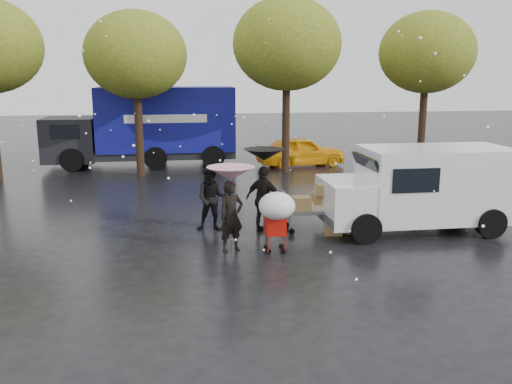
{
  "coord_description": "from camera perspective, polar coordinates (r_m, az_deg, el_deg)",
  "views": [
    {
      "loc": [
        -2.0,
        -12.16,
        4.08
      ],
      "look_at": [
        -0.07,
        1.0,
        1.17
      ],
      "focal_mm": 38.0,
      "sensor_mm": 36.0,
      "label": 1
    }
  ],
  "objects": [
    {
      "name": "umbrella_black",
      "position": [
        13.84,
        0.86,
        3.93
      ],
      "size": [
        1.06,
        1.06,
        2.21
      ],
      "color": "#4C4C4C",
      "rests_on": "ground"
    },
    {
      "name": "white_van",
      "position": [
        14.88,
        16.96,
        0.5
      ],
      "size": [
        4.91,
        2.18,
        2.2
      ],
      "color": "white",
      "rests_on": "ground"
    },
    {
      "name": "yellow_taxi",
      "position": [
        24.48,
        4.77,
        4.31
      ],
      "size": [
        4.14,
        2.18,
        1.34
      ],
      "primitive_type": "imported",
      "rotation": [
        0.0,
        0.0,
        1.73
      ],
      "color": "#FCAC0D",
      "rests_on": "ground"
    },
    {
      "name": "box_ground_near",
      "position": [
        14.18,
        8.14,
        -3.62
      ],
      "size": [
        0.53,
        0.46,
        0.42
      ],
      "primitive_type": "cube",
      "rotation": [
        0.0,
        0.0,
        -0.21
      ],
      "color": "olive",
      "rests_on": "ground"
    },
    {
      "name": "person_pink",
      "position": [
        12.6,
        -2.62,
        -2.57
      ],
      "size": [
        0.72,
        0.6,
        1.67
      ],
      "primitive_type": "imported",
      "rotation": [
        0.0,
        0.0,
        0.39
      ],
      "color": "black",
      "rests_on": "ground"
    },
    {
      "name": "tree_row",
      "position": [
        22.23,
        -4.51,
        14.75
      ],
      "size": [
        21.6,
        4.4,
        7.12
      ],
      "color": "black",
      "rests_on": "ground"
    },
    {
      "name": "box_ground_far",
      "position": [
        14.4,
        9.9,
        -3.59
      ],
      "size": [
        0.45,
        0.36,
        0.34
      ],
      "primitive_type": "cube",
      "rotation": [
        0.0,
        0.0,
        -0.04
      ],
      "color": "olive",
      "rests_on": "ground"
    },
    {
      "name": "person_middle",
      "position": [
        14.28,
        -4.68,
        -0.72
      ],
      "size": [
        0.91,
        0.75,
        1.72
      ],
      "primitive_type": "imported",
      "rotation": [
        0.0,
        0.0,
        -0.13
      ],
      "color": "black",
      "rests_on": "ground"
    },
    {
      "name": "blue_truck",
      "position": [
        24.9,
        -11.32,
        6.76
      ],
      "size": [
        8.3,
        2.6,
        3.5
      ],
      "color": "navy",
      "rests_on": "ground"
    },
    {
      "name": "ground",
      "position": [
        12.98,
        0.96,
        -5.96
      ],
      "size": [
        90.0,
        90.0,
        0.0
      ],
      "primitive_type": "plane",
      "color": "black",
      "rests_on": "ground"
    },
    {
      "name": "umbrella_pink",
      "position": [
        12.38,
        -2.66,
        1.97
      ],
      "size": [
        1.12,
        1.12,
        2.0
      ],
      "color": "#4C4C4C",
      "rests_on": "ground"
    },
    {
      "name": "shopping_cart",
      "position": [
        12.32,
        2.18,
        -1.82
      ],
      "size": [
        0.84,
        0.84,
        1.46
      ],
      "color": "red",
      "rests_on": "ground"
    },
    {
      "name": "person_black",
      "position": [
        14.06,
        0.84,
        -0.8
      ],
      "size": [
        1.09,
        0.96,
        1.76
      ],
      "primitive_type": "imported",
      "rotation": [
        0.0,
        0.0,
        2.51
      ],
      "color": "black",
      "rests_on": "ground"
    },
    {
      "name": "vendor_cart",
      "position": [
        14.37,
        6.2,
        -1.22
      ],
      "size": [
        1.52,
        0.8,
        1.27
      ],
      "color": "slate",
      "rests_on": "ground"
    }
  ]
}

